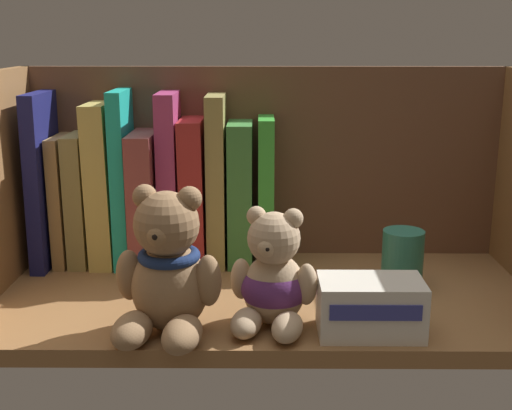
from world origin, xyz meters
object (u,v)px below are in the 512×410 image
at_px(book_4, 125,177).
at_px(teddy_bear_larger, 167,272).
at_px(book_8, 217,179).
at_px(book_7, 194,191).
at_px(book_0, 48,178).
at_px(pillar_candle, 402,259).
at_px(book_1, 65,198).
at_px(small_product_box, 370,307).
at_px(book_3, 105,183).
at_px(book_2, 83,198).
at_px(teddy_bear_smaller, 273,280).
at_px(book_9, 241,192).
at_px(book_6, 171,178).
at_px(book_10, 263,190).
at_px(book_5, 148,196).

relative_size(book_4, teddy_bear_larger, 1.49).
relative_size(book_4, book_8, 1.03).
bearing_deg(book_4, book_7, 0.00).
xyz_separation_m(book_0, pillar_candle, (0.47, -0.10, -0.08)).
distance_m(book_1, small_product_box, 0.46).
xyz_separation_m(book_0, book_3, (0.08, 0.00, -0.01)).
xyz_separation_m(book_2, teddy_bear_smaller, (0.26, -0.22, -0.04)).
bearing_deg(pillar_candle, book_9, 153.91).
distance_m(book_6, book_10, 0.13).
xyz_separation_m(book_2, book_5, (0.09, 0.00, 0.00)).
distance_m(book_2, book_7, 0.16).
xyz_separation_m(book_3, book_5, (0.06, 0.00, -0.02)).
height_order(book_5, book_7, book_7).
relative_size(book_2, teddy_bear_smaller, 1.36).
height_order(book_9, teddy_bear_smaller, book_9).
xyz_separation_m(book_10, teddy_bear_smaller, (0.01, -0.22, -0.05)).
distance_m(book_2, book_4, 0.07).
relative_size(book_4, book_10, 1.18).
bearing_deg(book_4, book_0, 180.00).
xyz_separation_m(book_6, teddy_bear_larger, (0.03, -0.24, -0.05)).
xyz_separation_m(book_2, small_product_box, (0.37, -0.24, -0.06)).
relative_size(book_7, teddy_bear_larger, 1.25).
bearing_deg(book_4, book_1, 180.00).
height_order(book_4, small_product_box, book_4).
bearing_deg(book_7, small_product_box, -48.71).
distance_m(book_1, teddy_bear_smaller, 0.36).
xyz_separation_m(book_5, book_9, (0.13, 0.00, 0.01)).
height_order(book_3, book_9, book_3).
bearing_deg(book_4, teddy_bear_larger, -69.52).
distance_m(book_0, book_9, 0.27).
bearing_deg(teddy_bear_larger, book_8, 80.92).
bearing_deg(small_product_box, book_3, 144.46).
height_order(book_5, teddy_bear_larger, book_5).
relative_size(book_10, teddy_bear_larger, 1.26).
distance_m(book_0, book_2, 0.05).
bearing_deg(teddy_bear_larger, small_product_box, -0.05).
distance_m(book_0, book_5, 0.14).
bearing_deg(small_product_box, book_7, 131.29).
relative_size(book_3, book_8, 0.95).
bearing_deg(small_product_box, book_6, 135.38).
distance_m(book_5, book_10, 0.16).
bearing_deg(book_3, book_8, 0.00).
relative_size(book_2, book_9, 0.92).
relative_size(book_9, small_product_box, 1.77).
xyz_separation_m(book_6, book_9, (0.10, 0.00, -0.02)).
distance_m(book_2, pillar_candle, 0.44).
bearing_deg(book_6, book_9, 0.00).
distance_m(book_2, teddy_bear_smaller, 0.34).
bearing_deg(book_1, book_2, 0.00).
height_order(book_3, teddy_bear_larger, book_3).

